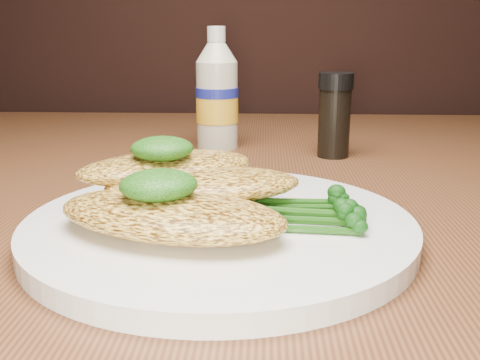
{
  "coord_description": "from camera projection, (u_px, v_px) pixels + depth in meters",
  "views": [
    {
      "loc": [
        -0.07,
        0.42,
        0.91
      ],
      "look_at": [
        -0.09,
        0.85,
        0.79
      ],
      "focal_mm": 42.23,
      "sensor_mm": 36.0,
      "label": 1
    }
  ],
  "objects": [
    {
      "name": "plate",
      "position": [
        220.0,
        227.0,
        0.43
      ],
      "size": [
        0.3,
        0.3,
        0.02
      ],
      "primitive_type": "cylinder",
      "color": "white",
      "rests_on": "dining_table"
    },
    {
      "name": "chicken_front",
      "position": [
        171.0,
        214.0,
        0.4
      ],
      "size": [
        0.19,
        0.14,
        0.03
      ],
      "primitive_type": "ellipsoid",
      "rotation": [
        0.0,
        0.0,
        -0.3
      ],
      "color": "#F8C34F",
      "rests_on": "plate"
    },
    {
      "name": "chicken_mid",
      "position": [
        204.0,
        185.0,
        0.44
      ],
      "size": [
        0.17,
        0.11,
        0.02
      ],
      "primitive_type": "ellipsoid",
      "rotation": [
        0.0,
        0.0,
        0.2
      ],
      "color": "#F8C34F",
      "rests_on": "plate"
    },
    {
      "name": "chicken_back",
      "position": [
        166.0,
        167.0,
        0.47
      ],
      "size": [
        0.17,
        0.13,
        0.02
      ],
      "primitive_type": "ellipsoid",
      "rotation": [
        0.0,
        0.0,
        0.46
      ],
      "color": "#F8C34F",
      "rests_on": "plate"
    },
    {
      "name": "pesto_front",
      "position": [
        159.0,
        185.0,
        0.39
      ],
      "size": [
        0.07,
        0.07,
        0.02
      ],
      "primitive_type": "ellipsoid",
      "rotation": [
        0.0,
        0.0,
        0.33
      ],
      "color": "#103507",
      "rests_on": "chicken_front"
    },
    {
      "name": "pesto_back",
      "position": [
        162.0,
        148.0,
        0.45
      ],
      "size": [
        0.05,
        0.05,
        0.02
      ],
      "primitive_type": "ellipsoid",
      "rotation": [
        0.0,
        0.0,
        0.06
      ],
      "color": "#103507",
      "rests_on": "chicken_back"
    },
    {
      "name": "broccolini_bundle",
      "position": [
        286.0,
        207.0,
        0.42
      ],
      "size": [
        0.15,
        0.12,
        0.02
      ],
      "primitive_type": null,
      "rotation": [
        0.0,
        0.0,
        -0.11
      ],
      "color": "#1C4E11",
      "rests_on": "plate"
    },
    {
      "name": "mayo_bottle",
      "position": [
        217.0,
        88.0,
        0.73
      ],
      "size": [
        0.07,
        0.07,
        0.16
      ],
      "primitive_type": null,
      "rotation": [
        0.0,
        0.0,
        0.35
      ],
      "color": "beige",
      "rests_on": "dining_table"
    },
    {
      "name": "pepper_grinder",
      "position": [
        334.0,
        115.0,
        0.69
      ],
      "size": [
        0.05,
        0.05,
        0.1
      ],
      "primitive_type": null,
      "rotation": [
        0.0,
        0.0,
        -0.09
      ],
      "color": "black",
      "rests_on": "dining_table"
    }
  ]
}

